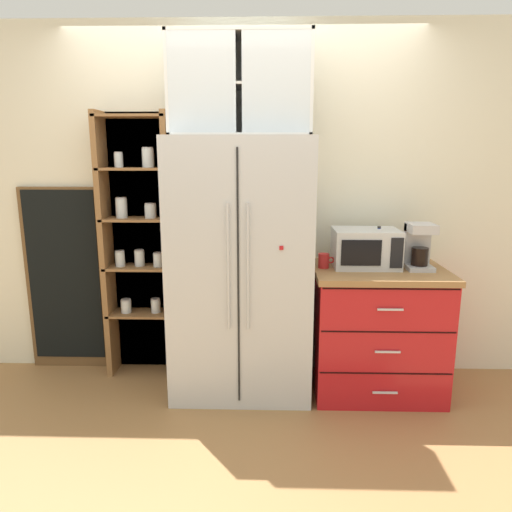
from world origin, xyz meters
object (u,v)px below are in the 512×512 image
at_px(coffee_maker, 419,246).
at_px(refrigerator, 241,268).
at_px(bottle_cobalt, 378,249).
at_px(bottle_clear, 381,254).
at_px(chalkboard_menu, 65,279).
at_px(microwave, 365,248).
at_px(mug_red, 324,261).
at_px(mug_cream, 381,263).

bearing_deg(coffee_maker, refrigerator, -179.57).
relative_size(refrigerator, bottle_cobalt, 6.33).
xyz_separation_m(bottle_clear, chalkboard_menu, (-2.31, 0.32, -0.28)).
bearing_deg(refrigerator, chalkboard_menu, 167.55).
distance_m(bottle_cobalt, bottle_clear, 0.10).
distance_m(refrigerator, chalkboard_menu, 1.41).
height_order(refrigerator, bottle_clear, refrigerator).
distance_m(microwave, coffee_maker, 0.35).
distance_m(refrigerator, mug_red, 0.57).
distance_m(microwave, bottle_cobalt, 0.10).
distance_m(mug_red, bottle_clear, 0.38).
distance_m(microwave, mug_cream, 0.15).
bearing_deg(mug_red, bottle_cobalt, 10.88).
xyz_separation_m(mug_cream, bottle_cobalt, (-0.00, 0.10, 0.08)).
relative_size(mug_cream, bottle_clear, 0.51).
bearing_deg(chalkboard_menu, bottle_clear, -7.83).
bearing_deg(bottle_cobalt, bottle_clear, -90.00).
distance_m(refrigerator, coffee_maker, 1.21).
xyz_separation_m(refrigerator, coffee_maker, (1.19, 0.01, 0.16)).
height_order(mug_cream, bottle_clear, bottle_clear).
xyz_separation_m(microwave, bottle_clear, (0.09, -0.07, -0.02)).
distance_m(microwave, mug_red, 0.30).
relative_size(microwave, chalkboard_menu, 0.31).
xyz_separation_m(coffee_maker, chalkboard_menu, (-2.56, 0.29, -0.33)).
bearing_deg(coffee_maker, mug_cream, -173.40).
bearing_deg(chalkboard_menu, bottle_cobalt, -5.51).
bearing_deg(mug_red, bottle_clear, -3.36).
xyz_separation_m(refrigerator, microwave, (0.85, 0.05, 0.14)).
relative_size(bottle_cobalt, chalkboard_menu, 0.20).
distance_m(mug_cream, bottle_cobalt, 0.13).
relative_size(refrigerator, chalkboard_menu, 1.25).
bearing_deg(microwave, bottle_clear, -35.95).
xyz_separation_m(microwave, bottle_cobalt, (0.09, 0.03, -0.01)).
height_order(microwave, chalkboard_menu, chalkboard_menu).
height_order(coffee_maker, bottle_cobalt, coffee_maker).
bearing_deg(bottle_clear, coffee_maker, 5.51).
bearing_deg(mug_red, mug_cream, -4.05).
bearing_deg(mug_cream, coffee_maker, 6.60).
relative_size(refrigerator, bottle_clear, 7.18).
bearing_deg(bottle_cobalt, chalkboard_menu, 174.49).
bearing_deg(chalkboard_menu, microwave, -6.45).
relative_size(refrigerator, mug_cream, 14.13).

